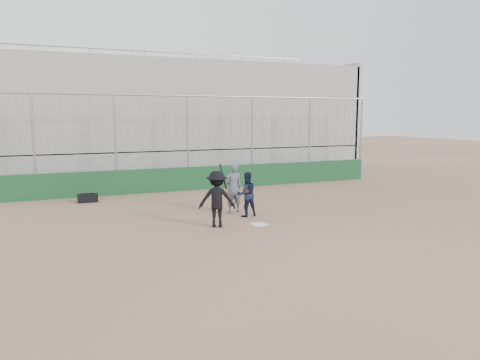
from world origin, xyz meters
name	(u,v)px	position (x,y,z in m)	size (l,w,h in m)	color
ground	(259,225)	(0.00, 0.00, 0.00)	(90.00, 90.00, 0.00)	brown
home_plate	(259,224)	(0.00, 0.00, 0.01)	(0.44, 0.44, 0.02)	white
backstop	(188,168)	(0.00, 7.00, 0.96)	(18.10, 0.25, 4.04)	#133D1F
bleachers	(160,120)	(0.00, 11.95, 2.92)	(20.25, 6.70, 6.98)	gray
batter_at_plate	(217,199)	(-1.21, 0.26, 0.81)	(1.20, 0.97, 1.79)	black
catcher_crouched	(247,201)	(0.13, 1.16, 0.49)	(0.74, 0.60, 0.98)	black
umpire	(233,190)	(0.00, 1.95, 0.74)	(0.60, 0.40, 1.49)	#505966
equipment_bag	(88,198)	(-4.27, 5.72, 0.16)	(0.75, 0.36, 0.35)	black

